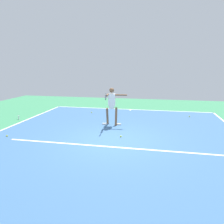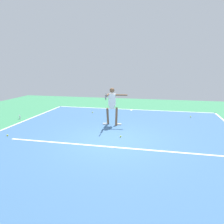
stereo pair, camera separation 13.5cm
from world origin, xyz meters
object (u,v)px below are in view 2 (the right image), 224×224
tennis_ball_near_service_line (190,117)px  tennis_ball_near_player (93,112)px  tennis_ball_by_sideline (7,135)px  water_bottle (20,117)px  tennis_ball_by_baseline (121,136)px  tennis_player (112,104)px

tennis_ball_near_service_line → tennis_ball_near_player: bearing=0.9°
tennis_ball_by_sideline → water_bottle: 3.05m
tennis_ball_by_sideline → tennis_ball_by_baseline: bearing=-169.3°
tennis_ball_near_service_line → tennis_ball_by_sideline: bearing=33.1°
tennis_player → tennis_ball_near_player: (1.81, -2.48, -1.05)m
tennis_player → tennis_ball_near_player: tennis_player is taller
water_bottle → tennis_player: bearing=178.9°
water_bottle → tennis_ball_near_service_line: bearing=-165.2°
tennis_player → tennis_ball_near_player: 3.24m
tennis_player → tennis_ball_near_player: size_ratio=28.31×
tennis_ball_by_baseline → tennis_ball_near_service_line: (-3.31, -4.32, 0.00)m
tennis_player → tennis_ball_by_sideline: size_ratio=28.31×
tennis_ball_near_service_line → tennis_player: bearing=32.3°
tennis_player → tennis_ball_by_sideline: (3.92, 2.63, -1.05)m
tennis_player → water_bottle: (5.27, -0.10, -0.97)m
tennis_player → tennis_ball_near_player: bearing=-59.5°
tennis_ball_by_baseline → tennis_ball_near_player: 4.94m
tennis_ball_by_baseline → tennis_ball_near_service_line: bearing=-127.5°
tennis_ball_by_sideline → tennis_player: bearing=-146.1°
tennis_ball_by_sideline → water_bottle: water_bottle is taller
tennis_ball_by_sideline → tennis_ball_near_service_line: same height
tennis_player → tennis_ball_near_service_line: tennis_player is taller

